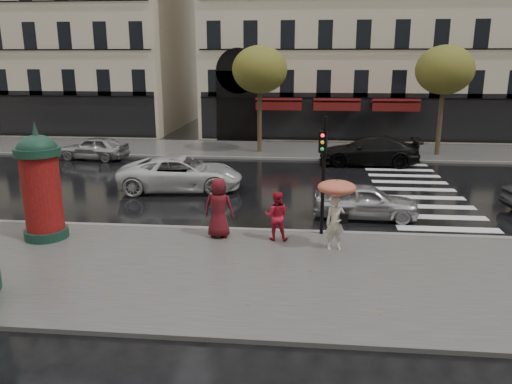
# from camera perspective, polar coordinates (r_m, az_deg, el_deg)

# --- Properties ---
(ground) EXTENTS (160.00, 160.00, 0.00)m
(ground) POSITION_cam_1_polar(r_m,az_deg,el_deg) (14.53, 1.87, -8.72)
(ground) COLOR black
(ground) RESTS_ON ground
(near_sidewalk) EXTENTS (90.00, 7.00, 0.12)m
(near_sidewalk) POSITION_cam_1_polar(r_m,az_deg,el_deg) (14.05, 1.74, -9.31)
(near_sidewalk) COLOR #474744
(near_sidewalk) RESTS_ON ground
(far_sidewalk) EXTENTS (90.00, 6.00, 0.12)m
(far_sidewalk) POSITION_cam_1_polar(r_m,az_deg,el_deg) (32.80, 4.05, 4.81)
(far_sidewalk) COLOR #474744
(far_sidewalk) RESTS_ON ground
(near_kerb) EXTENTS (90.00, 0.25, 0.14)m
(near_kerb) POSITION_cam_1_polar(r_m,az_deg,el_deg) (17.29, 2.53, -4.52)
(near_kerb) COLOR slate
(near_kerb) RESTS_ON ground
(far_kerb) EXTENTS (90.00, 0.25, 0.14)m
(far_kerb) POSITION_cam_1_polar(r_m,az_deg,el_deg) (29.85, 3.89, 3.82)
(far_kerb) COLOR slate
(far_kerb) RESTS_ON ground
(zebra_crossing) EXTENTS (3.60, 11.75, 0.01)m
(zebra_crossing) POSITION_cam_1_polar(r_m,az_deg,el_deg) (24.17, 17.76, 0.30)
(zebra_crossing) COLOR silver
(zebra_crossing) RESTS_ON ground
(tree_far_left) EXTENTS (3.40, 3.40, 6.64)m
(tree_far_left) POSITION_cam_1_polar(r_m,az_deg,el_deg) (31.41, 0.42, 13.77)
(tree_far_left) COLOR #38281C
(tree_far_left) RESTS_ON ground
(tree_far_right) EXTENTS (3.40, 3.40, 6.64)m
(tree_far_right) POSITION_cam_1_polar(r_m,az_deg,el_deg) (32.34, 20.76, 12.87)
(tree_far_right) COLOR #38281C
(tree_far_right) RESTS_ON ground
(woman_umbrella) EXTENTS (1.17, 1.17, 2.25)m
(woman_umbrella) POSITION_cam_1_polar(r_m,az_deg,el_deg) (15.33, 9.16, -1.25)
(woman_umbrella) COLOR beige
(woman_umbrella) RESTS_ON near_sidewalk
(woman_red) EXTENTS (0.81, 0.65, 1.62)m
(woman_red) POSITION_cam_1_polar(r_m,az_deg,el_deg) (16.14, 2.34, -2.73)
(woman_red) COLOR red
(woman_red) RESTS_ON near_sidewalk
(man_burgundy) EXTENTS (1.02, 0.70, 2.00)m
(man_burgundy) POSITION_cam_1_polar(r_m,az_deg,el_deg) (16.38, -4.27, -1.81)
(man_burgundy) COLOR #561117
(man_burgundy) RESTS_ON near_sidewalk
(morris_column) EXTENTS (1.43, 1.43, 3.85)m
(morris_column) POSITION_cam_1_polar(r_m,az_deg,el_deg) (17.47, -23.36, 0.92)
(morris_column) COLOR #133226
(morris_column) RESTS_ON near_sidewalk
(traffic_light) EXTENTS (0.28, 0.39, 3.95)m
(traffic_light) POSITION_cam_1_polar(r_m,az_deg,el_deg) (16.36, 7.69, 3.12)
(traffic_light) COLOR black
(traffic_light) RESTS_ON near_sidewalk
(car_silver) EXTENTS (3.92, 1.63, 1.33)m
(car_silver) POSITION_cam_1_polar(r_m,az_deg,el_deg) (19.19, 12.42, -1.02)
(car_silver) COLOR #B8B7BC
(car_silver) RESTS_ON ground
(car_white) EXTENTS (5.86, 3.25, 1.55)m
(car_white) POSITION_cam_1_polar(r_m,az_deg,el_deg) (22.99, -8.58, 2.09)
(car_white) COLOR silver
(car_white) RESTS_ON ground
(car_black) EXTENTS (5.58, 2.37, 1.60)m
(car_black) POSITION_cam_1_polar(r_m,az_deg,el_deg) (28.96, 12.80, 4.60)
(car_black) COLOR black
(car_black) RESTS_ON ground
(car_far_silver) EXTENTS (4.25, 2.12, 1.39)m
(car_far_silver) POSITION_cam_1_polar(r_m,az_deg,el_deg) (31.33, -18.03, 4.81)
(car_far_silver) COLOR #9E9EA2
(car_far_silver) RESTS_ON ground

